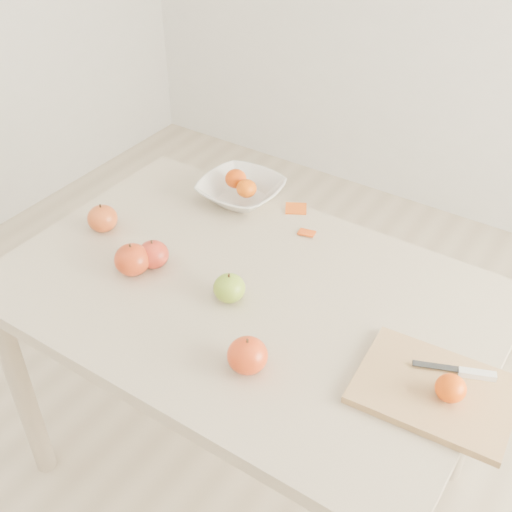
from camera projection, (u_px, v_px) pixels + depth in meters
The scene contains 15 objects.
ground at pixel (247, 468), 2.03m from camera, with size 3.50×3.50×0.00m, color #C6B293.
table at pixel (245, 318), 1.63m from camera, with size 1.20×0.80×0.75m.
cutting_board at pixel (435, 390), 1.30m from camera, with size 0.31×0.23×0.02m, color tan.
board_tangerine at pixel (451, 388), 1.26m from camera, with size 0.06×0.06×0.05m, color #D85807.
fruit_bowl at pixel (241, 191), 1.87m from camera, with size 0.23×0.23×0.06m, color silver.
bowl_tangerine_near at pixel (236, 179), 1.87m from camera, with size 0.06×0.06×0.06m, color #CE4507.
bowl_tangerine_far at pixel (247, 188), 1.83m from camera, with size 0.06×0.06×0.05m, color orange.
orange_peel_a at pixel (296, 210), 1.84m from camera, with size 0.06×0.04×0.00m, color #C6490E.
orange_peel_b at pixel (307, 233), 1.75m from camera, with size 0.04×0.04×0.00m, color #DD4B0F.
paring_knife at pixel (470, 373), 1.32m from camera, with size 0.17×0.07×0.01m.
apple_green at pixel (229, 288), 1.52m from camera, with size 0.08×0.08×0.07m, color #639317.
apple_red_e at pixel (247, 355), 1.34m from camera, with size 0.09×0.09×0.08m, color #A41A0B.
apple_red_d at pixel (102, 218), 1.74m from camera, with size 0.08×0.08×0.07m, color maroon.
apple_red_c at pixel (132, 260), 1.59m from camera, with size 0.09×0.09×0.08m, color maroon.
apple_red_b at pixel (153, 254), 1.62m from camera, with size 0.08×0.08×0.07m, color maroon.
Camera 1 is at (0.68, -0.97, 1.78)m, focal length 45.00 mm.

